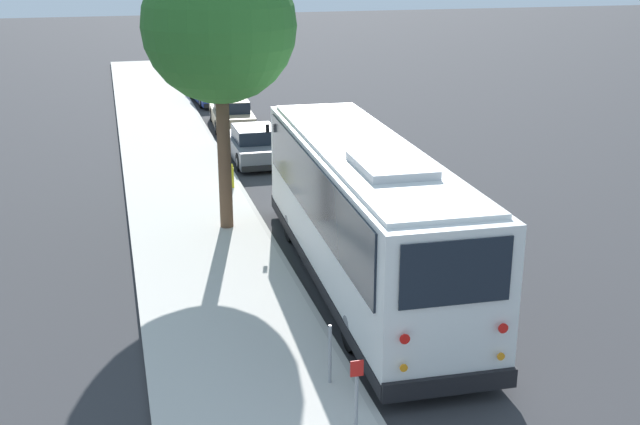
# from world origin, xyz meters

# --- Properties ---
(ground_plane) EXTENTS (160.00, 160.00, 0.00)m
(ground_plane) POSITION_xyz_m (0.00, 0.00, 0.00)
(ground_plane) COLOR #333335
(sidewalk_slab) EXTENTS (80.00, 3.65, 0.15)m
(sidewalk_slab) POSITION_xyz_m (0.00, 3.46, 0.07)
(sidewalk_slab) COLOR beige
(sidewalk_slab) RESTS_ON ground
(curb_strip) EXTENTS (80.00, 0.14, 0.15)m
(curb_strip) POSITION_xyz_m (0.00, 1.57, 0.07)
(curb_strip) COLOR #AAA69D
(curb_strip) RESTS_ON ground
(shuttle_bus) EXTENTS (11.43, 2.88, 3.56)m
(shuttle_bus) POSITION_xyz_m (0.03, 0.01, 1.91)
(shuttle_bus) COLOR white
(shuttle_bus) RESTS_ON ground
(parked_sedan_gray) EXTENTS (4.20, 1.79, 1.32)m
(parked_sedan_gray) POSITION_xyz_m (12.04, 0.43, 0.61)
(parked_sedan_gray) COLOR slate
(parked_sedan_gray) RESTS_ON ground
(parked_sedan_tan) EXTENTS (4.49, 1.88, 1.29)m
(parked_sedan_tan) POSITION_xyz_m (18.08, 0.35, 0.60)
(parked_sedan_tan) COLOR tan
(parked_sedan_tan) RESTS_ON ground
(parked_sedan_blue) EXTENTS (4.74, 1.93, 1.29)m
(parked_sedan_blue) POSITION_xyz_m (24.32, 0.49, 0.60)
(parked_sedan_blue) COLOR navy
(parked_sedan_blue) RESTS_ON ground
(parked_sedan_silver) EXTENTS (4.62, 2.02, 1.33)m
(parked_sedan_silver) POSITION_xyz_m (31.73, 0.47, 0.62)
(parked_sedan_silver) COLOR #A8AAAF
(parked_sedan_silver) RESTS_ON ground
(parked_sedan_white) EXTENTS (4.57, 1.91, 1.32)m
(parked_sedan_white) POSITION_xyz_m (37.95, 0.39, 0.61)
(parked_sedan_white) COLOR silver
(parked_sedan_white) RESTS_ON ground
(street_tree) EXTENTS (4.08, 4.08, 8.23)m
(street_tree) POSITION_xyz_m (4.65, 2.60, 5.99)
(street_tree) COLOR brown
(street_tree) RESTS_ON sidewalk_slab
(sign_post_near) EXTENTS (0.06, 0.22, 1.30)m
(sign_post_near) POSITION_xyz_m (-6.04, 2.05, 0.82)
(sign_post_near) COLOR gray
(sign_post_near) RESTS_ON sidewalk_slab
(sign_post_far) EXTENTS (0.06, 0.06, 1.15)m
(sign_post_far) POSITION_xyz_m (-4.43, 2.05, 0.73)
(sign_post_far) COLOR gray
(sign_post_far) RESTS_ON sidewalk_slab
(fire_hydrant) EXTENTS (0.22, 0.22, 0.81)m
(fire_hydrant) POSITION_xyz_m (8.36, 1.90, 0.55)
(fire_hydrant) COLOR gold
(fire_hydrant) RESTS_ON sidewalk_slab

